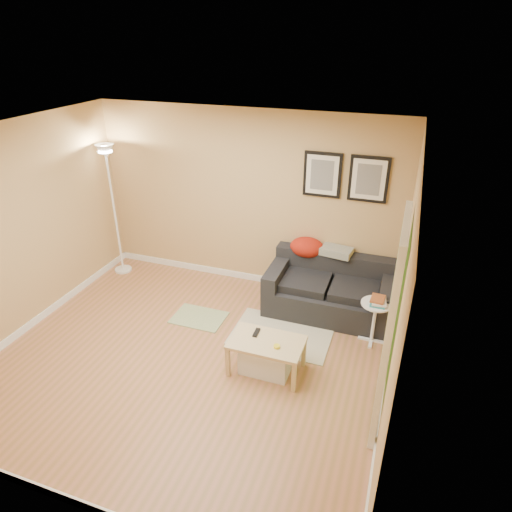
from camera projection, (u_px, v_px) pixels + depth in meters
name	position (u px, v px, depth m)	size (l,w,h in m)	color
floor	(189.00, 357.00, 5.37)	(4.50, 4.50, 0.00)	#AE6C4A
ceiling	(170.00, 139.00, 4.19)	(4.50, 4.50, 0.00)	white
wall_back	(246.00, 201.00, 6.46)	(4.50, 4.50, 0.00)	tan
wall_front	(44.00, 388.00, 3.10)	(4.50, 4.50, 0.00)	tan
wall_left	(16.00, 233.00, 5.45)	(4.00, 4.00, 0.00)	tan
wall_right	(400.00, 299.00, 4.11)	(4.00, 4.00, 0.00)	tan
baseboard_back	(247.00, 276.00, 7.02)	(4.50, 0.02, 0.10)	white
baseboard_front	(78.00, 503.00, 3.68)	(4.50, 0.02, 0.10)	white
baseboard_left	(39.00, 318.00, 6.01)	(0.02, 4.00, 0.10)	white
baseboard_right	(381.00, 400.00, 4.69)	(0.02, 4.00, 0.10)	white
sofa	(330.00, 288.00, 6.08)	(1.70, 0.90, 0.75)	black
red_throw	(307.00, 247.00, 6.30)	(0.48, 0.36, 0.28)	#B02B10
plaid_throw	(336.00, 251.00, 6.17)	(0.42, 0.26, 0.10)	tan
framed_print_left	(322.00, 175.00, 5.89)	(0.50, 0.04, 0.60)	black
framed_print_right	(369.00, 179.00, 5.72)	(0.50, 0.04, 0.60)	black
area_rug	(282.00, 334.00, 5.76)	(1.25, 0.85, 0.01)	beige
green_runner	(199.00, 318.00, 6.10)	(0.70, 0.50, 0.01)	#668C4C
coffee_table	(266.00, 356.00, 5.08)	(0.83, 0.51, 0.41)	#D3B880
remote_control	(256.00, 333.00, 5.11)	(0.05, 0.16, 0.02)	black
tape_roll	(277.00, 347.00, 4.88)	(0.07, 0.07, 0.03)	yellow
storage_bin	(266.00, 357.00, 5.11)	(0.58, 0.42, 0.36)	white
side_table	(374.00, 322.00, 5.53)	(0.37, 0.37, 0.57)	white
book_stack	(378.00, 301.00, 5.38)	(0.18, 0.24, 0.08)	teal
floor_lamp	(115.00, 215.00, 6.86)	(0.27, 0.27, 2.05)	white
doorway	(389.00, 332.00, 4.13)	(0.12, 1.01, 2.13)	white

